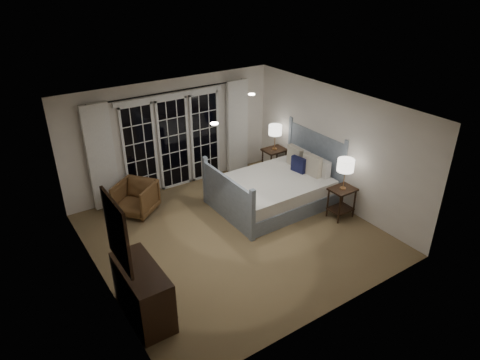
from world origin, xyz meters
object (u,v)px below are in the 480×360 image
nightstand_left (342,198)px  dresser (143,292)px  lamp_right (275,130)px  armchair (136,198)px  nightstand_right (274,158)px  bed (276,189)px  lamp_left (346,165)px

nightstand_left → dresser: 4.41m
lamp_right → armchair: bearing=176.9°
nightstand_left → nightstand_right: nightstand_right is taller
bed → dresser: 3.95m
dresser → lamp_left: bearing=4.6°
nightstand_right → armchair: nightstand_right is taller
nightstand_right → lamp_left: bearing=-91.4°
nightstand_left → bed: bearing=122.7°
nightstand_left → dresser: size_ratio=0.54×
bed → nightstand_right: bearing=53.6°
nightstand_left → nightstand_right: (0.05, 2.29, 0.03)m
bed → dresser: bed is taller
nightstand_right → armchair: bearing=176.9°
armchair → dresser: size_ratio=0.63×
armchair → nightstand_right: bearing=49.2°
bed → nightstand_left: size_ratio=3.66×
bed → armchair: 2.94m
nightstand_right → dresser: 5.18m
lamp_left → dresser: size_ratio=0.53×
bed → nightstand_right: 1.37m
armchair → dresser: (-1.00, -2.83, 0.08)m
armchair → lamp_left: bearing=16.3°
nightstand_left → lamp_left: 0.73m
bed → lamp_right: (0.81, 1.10, 0.82)m
lamp_left → lamp_right: (0.05, 2.29, 0.01)m
lamp_left → dresser: (-4.40, -0.36, -0.74)m
dresser → nightstand_right: bearing=30.7°
nightstand_left → nightstand_right: 2.29m
bed → lamp_left: bed is taller
dresser → bed: bearing=22.9°
lamp_right → dresser: bearing=-149.3°
lamp_left → nightstand_left: bearing=90.0°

